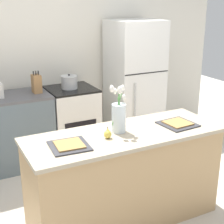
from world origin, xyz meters
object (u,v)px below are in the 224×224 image
object	(u,v)px
pear_figurine	(108,134)
knife_block	(37,84)
flower_vase	(119,115)
plate_setting_right	(178,124)
refrigerator	(134,83)
plate_setting_left	(69,145)
cooking_pot	(69,82)
stove_range	(72,121)

from	to	relation	value
pear_figurine	knife_block	distance (m)	1.64
flower_vase	plate_setting_right	distance (m)	0.61
refrigerator	flower_vase	size ratio (longest dim) A/B	3.97
refrigerator	plate_setting_right	world-z (taller)	refrigerator
plate_setting_left	cooking_pot	world-z (taller)	cooking_pot
pear_figurine	cooking_pot	distance (m)	1.66
stove_range	flower_vase	world-z (taller)	flower_vase
stove_range	knife_block	world-z (taller)	knife_block
pear_figurine	plate_setting_left	bearing A→B (deg)	-178.23
flower_vase	knife_block	xyz separation A→B (m)	(-0.31, 1.55, -0.02)
stove_range	knife_block	distance (m)	0.72
plate_setting_right	cooking_pot	world-z (taller)	cooking_pot
stove_range	pear_figurine	xyz separation A→B (m)	(-0.29, -1.64, 0.48)
plate_setting_right	cooking_pot	bearing A→B (deg)	105.70
flower_vase	plate_setting_right	world-z (taller)	flower_vase
cooking_pot	stove_range	bearing A→B (deg)	2.49
plate_setting_right	stove_range	bearing A→B (deg)	105.03
refrigerator	plate_setting_right	xyz separation A→B (m)	(-0.51, -1.65, 0.03)
knife_block	flower_vase	bearing A→B (deg)	-78.69
plate_setting_left	knife_block	size ratio (longest dim) A/B	1.22
stove_range	cooking_pot	bearing A→B (deg)	-177.51
flower_vase	stove_range	bearing A→B (deg)	84.94
stove_range	pear_figurine	size ratio (longest dim) A/B	8.65
flower_vase	plate_setting_right	bearing A→B (deg)	-9.64
flower_vase	refrigerator	bearing A→B (deg)	54.99
refrigerator	cooking_pot	size ratio (longest dim) A/B	8.24
refrigerator	pear_figurine	xyz separation A→B (m)	(-1.24, -1.64, 0.06)
pear_figurine	knife_block	size ratio (longest dim) A/B	0.39
plate_setting_left	plate_setting_right	xyz separation A→B (m)	(1.09, 0.00, 0.00)
plate_setting_right	plate_setting_left	bearing A→B (deg)	180.00
plate_setting_left	flower_vase	bearing A→B (deg)	11.03
cooking_pot	flower_vase	bearing A→B (deg)	-94.30
pear_figurine	cooking_pot	size ratio (longest dim) A/B	0.50
flower_vase	knife_block	world-z (taller)	flower_vase
refrigerator	plate_setting_left	world-z (taller)	refrigerator
knife_block	plate_setting_right	bearing A→B (deg)	-61.59
stove_range	refrigerator	size ratio (longest dim) A/B	0.52
stove_range	refrigerator	distance (m)	1.04
stove_range	plate_setting_right	bearing A→B (deg)	-74.97
stove_range	flower_vase	xyz separation A→B (m)	(-0.14, -1.55, 0.59)
plate_setting_right	pear_figurine	bearing A→B (deg)	179.15
pear_figurine	plate_setting_left	world-z (taller)	pear_figurine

